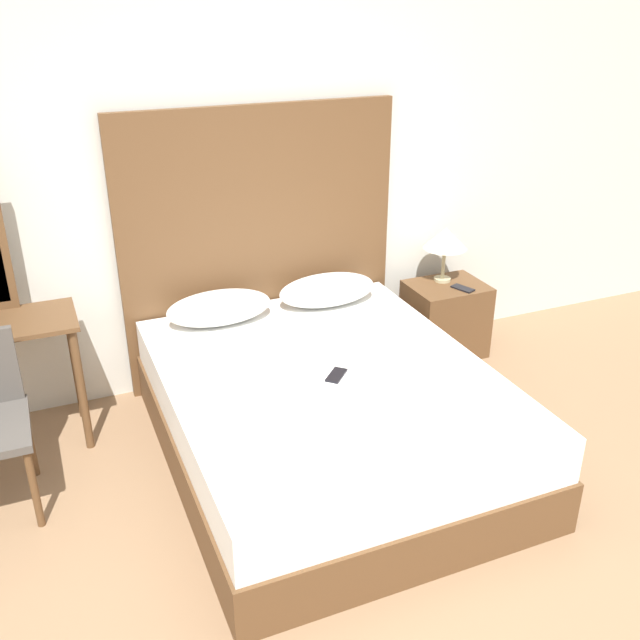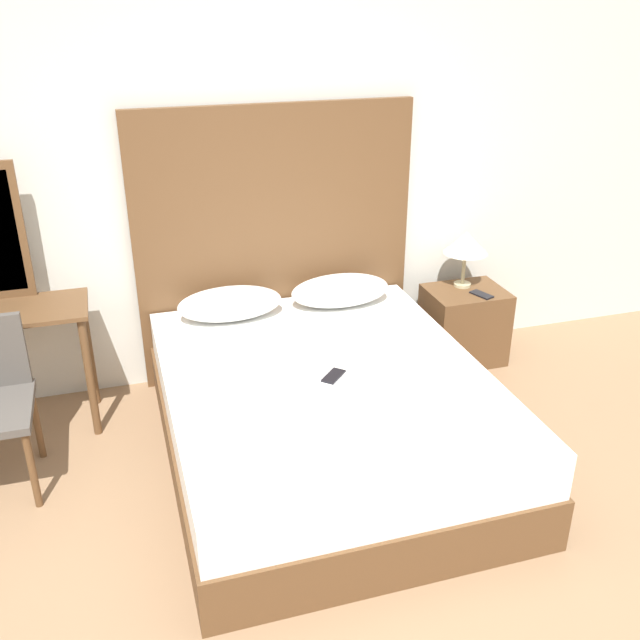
# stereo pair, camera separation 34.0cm
# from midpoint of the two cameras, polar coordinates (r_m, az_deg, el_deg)

# --- Properties ---
(wall_back) EXTENTS (10.00, 0.06, 2.70)m
(wall_back) POSITION_cam_midpoint_polar(r_m,az_deg,el_deg) (4.30, -8.91, 12.19)
(wall_back) COLOR silver
(wall_back) RESTS_ON ground_plane
(bed) EXTENTS (1.63, 2.01, 0.51)m
(bed) POSITION_cam_midpoint_polar(r_m,az_deg,el_deg) (3.77, -2.00, -7.65)
(bed) COLOR brown
(bed) RESTS_ON ground_plane
(headboard) EXTENTS (1.71, 0.05, 1.70)m
(headboard) POSITION_cam_midpoint_polar(r_m,az_deg,el_deg) (4.39, -7.00, 5.76)
(headboard) COLOR brown
(headboard) RESTS_ON ground_plane
(pillow_left) EXTENTS (0.62, 0.32, 0.18)m
(pillow_left) POSITION_cam_midpoint_polar(r_m,az_deg,el_deg) (4.20, -10.38, 0.93)
(pillow_left) COLOR white
(pillow_left) RESTS_ON bed
(pillow_right) EXTENTS (0.62, 0.32, 0.18)m
(pillow_right) POSITION_cam_midpoint_polar(r_m,az_deg,el_deg) (4.37, -1.65, 2.38)
(pillow_right) COLOR white
(pillow_right) RESTS_ON bed
(phone_on_bed) EXTENTS (0.15, 0.16, 0.01)m
(phone_on_bed) POSITION_cam_midpoint_polar(r_m,az_deg,el_deg) (3.60, -1.40, -4.50)
(phone_on_bed) COLOR black
(phone_on_bed) RESTS_ON bed
(nightstand) EXTENTS (0.50, 0.40, 0.50)m
(nightstand) POSITION_cam_midpoint_polar(r_m,az_deg,el_deg) (4.86, 8.00, 0.04)
(nightstand) COLOR brown
(nightstand) RESTS_ON ground_plane
(table_lamp) EXTENTS (0.29, 0.29, 0.37)m
(table_lamp) POSITION_cam_midpoint_polar(r_m,az_deg,el_deg) (4.73, 7.98, 6.41)
(table_lamp) COLOR tan
(table_lamp) RESTS_ON nightstand
(phone_on_nightstand) EXTENTS (0.12, 0.17, 0.01)m
(phone_on_nightstand) POSITION_cam_midpoint_polar(r_m,az_deg,el_deg) (4.71, 9.34, 2.47)
(phone_on_nightstand) COLOR black
(phone_on_nightstand) RESTS_ON nightstand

